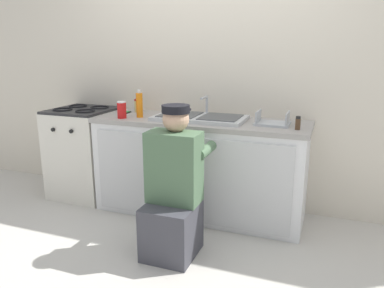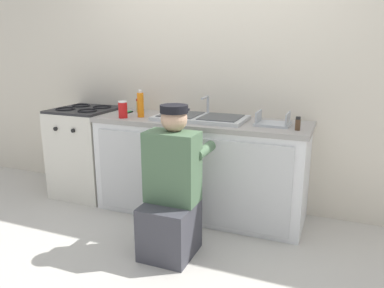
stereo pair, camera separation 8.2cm
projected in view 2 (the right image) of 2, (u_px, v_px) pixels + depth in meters
ground_plane at (188, 225)px, 3.25m from camera, size 12.00×12.00×0.00m
back_wall at (214, 74)px, 3.52m from camera, size 6.00×0.10×2.50m
counter_cabinet at (200, 169)px, 3.40m from camera, size 1.87×0.62×0.84m
countertop at (201, 122)px, 3.30m from camera, size 1.91×0.62×0.04m
sink_double_basin at (201, 117)px, 3.29m from camera, size 0.80×0.44×0.19m
stove_range at (87, 151)px, 3.86m from camera, size 0.59×0.62×0.91m
plumber_person at (171, 194)px, 2.72m from camera, size 0.42×0.61×1.10m
soap_bottle_orange at (141, 105)px, 3.39m from camera, size 0.06×0.06×0.25m
spice_bottle_pepper at (298, 124)px, 2.86m from camera, size 0.04×0.04×0.10m
cell_phone at (126, 112)px, 3.63m from camera, size 0.07×0.14×0.01m
soda_cup_red at (123, 110)px, 3.36m from camera, size 0.08×0.08×0.15m
dish_rack_tray at (273, 122)px, 3.05m from camera, size 0.28×0.22×0.11m
condiment_jar at (140, 105)px, 3.68m from camera, size 0.07×0.07×0.13m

